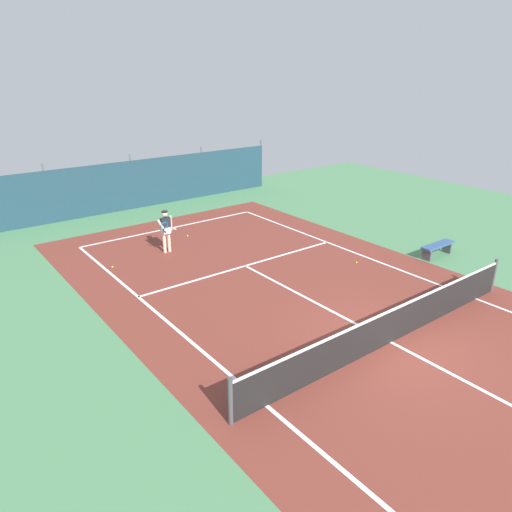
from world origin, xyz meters
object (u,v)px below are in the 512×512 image
Objects in this scene: tennis_ball_near_player at (112,267)px; tennis_net at (393,325)px; tennis_ball_midcourt at (188,236)px; courtside_bench at (438,247)px; tennis_player at (166,228)px; tennis_ball_by_sideline at (356,263)px; parked_car at (49,192)px.

tennis_net is at bearing -67.16° from tennis_ball_near_player.
courtside_bench reaches higher than tennis_ball_midcourt.
tennis_player is (-1.57, 9.34, 0.45)m from tennis_net.
parked_car reaches higher than tennis_ball_by_sideline.
tennis_net is 9.48m from tennis_player.
tennis_player is 7.22m from tennis_ball_by_sideline.
tennis_ball_midcourt is at bearing 129.79° from courtside_bench.
courtside_bench is (7.88, -6.53, -0.59)m from tennis_player.
tennis_player is 24.85× the size of tennis_ball_near_player.
courtside_bench is (6.31, 2.81, -0.14)m from tennis_net.
parked_car reaches higher than courtside_bench.
tennis_ball_near_player is (-3.85, 9.14, -0.48)m from tennis_net.
tennis_player reaches higher than courtside_bench.
tennis_ball_near_player is at bearing 79.66° from parked_car.
tennis_player is 10.25m from courtside_bench.
parked_car is (-3.34, 7.93, 0.81)m from tennis_ball_midcourt.
tennis_player is at bearing 93.88° from parked_car.
tennis_ball_by_sideline is at bearing -61.42° from tennis_ball_midcourt.
tennis_ball_by_sideline is (7.22, -4.98, 0.00)m from tennis_ball_near_player.
tennis_net is 5.38m from tennis_ball_by_sideline.
tennis_net reaches higher than tennis_ball_near_player.
tennis_player is 2.47m from tennis_ball_near_player.
tennis_net is 6.17× the size of tennis_player.
tennis_net is 9.93m from tennis_ball_near_player.
tennis_player is at bearing 99.56° from tennis_net.
tennis_player reaches higher than tennis_ball_midcourt.
tennis_ball_by_sideline is 15.77m from parked_car.
tennis_net is 6.91m from courtside_bench.
tennis_player is 9.23m from parked_car.
courtside_bench is (10.16, -6.33, 0.34)m from tennis_ball_near_player.
tennis_ball_near_player is 4.02m from tennis_ball_midcourt.
tennis_net is 18.70m from parked_car.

